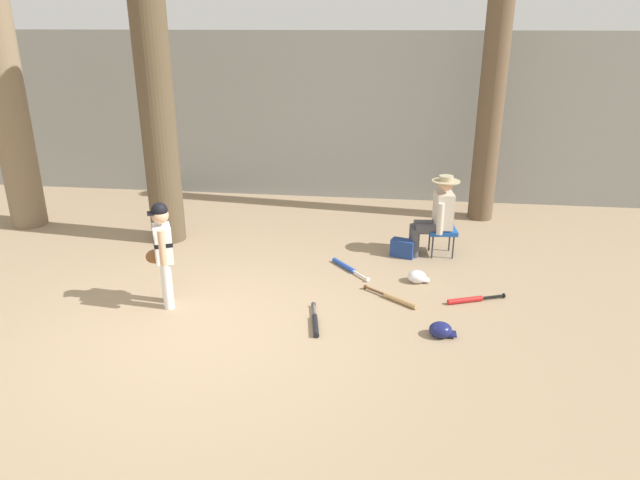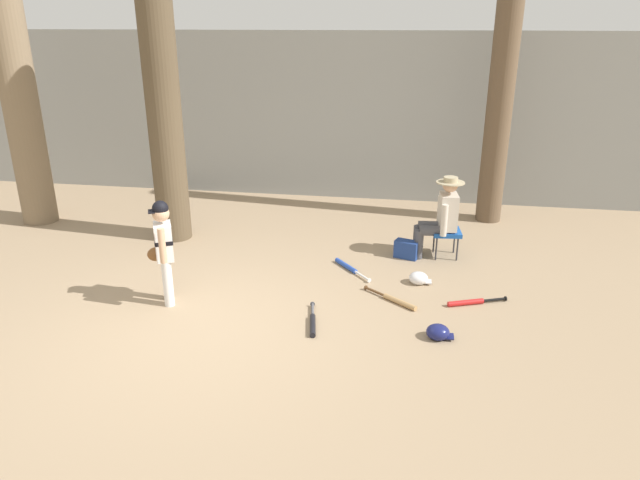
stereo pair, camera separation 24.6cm
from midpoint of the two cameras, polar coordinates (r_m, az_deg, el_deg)
The scene contains 14 objects.
ground_plane at distance 6.70m, azimuth -12.18°, elevation -8.85°, with size 60.00×60.00×0.00m, color #9E8466.
concrete_back_wall at distance 11.41m, azimuth -3.46°, elevation 12.13°, with size 18.00×0.36×3.10m, color gray.
tree_near_player at distance 9.10m, azimuth -16.41°, elevation 11.45°, with size 0.85×0.85×4.68m.
tree_behind_spectator at distance 10.09m, azimuth 16.13°, elevation 16.28°, with size 0.71×0.71×5.97m.
young_ballplayer at distance 7.13m, azimuth -16.18°, elevation -0.74°, with size 0.48×0.54×1.31m.
folding_stool at distance 8.65m, azimuth 11.10°, elevation 0.83°, with size 0.44×0.44×0.41m.
seated_spectator at distance 8.55m, azimuth 10.58°, elevation 2.58°, with size 0.67×0.54×1.20m.
handbag_beside_stool at distance 8.58m, azimuth 7.34°, elevation -0.80°, with size 0.34×0.18×0.26m, color navy.
bat_black_composite at distance 6.67m, azimuth -1.55°, elevation -8.15°, with size 0.20×0.76×0.07m.
bat_red_barrel at distance 7.39m, azimuth 13.56°, elevation -5.72°, with size 0.74×0.34×0.07m.
bat_wood_tan at distance 7.25m, azimuth 6.51°, elevation -5.79°, with size 0.69×0.54×0.07m.
bat_blue_youth at distance 8.11m, azimuth 1.73°, elevation -2.66°, with size 0.57×0.67×0.07m.
batting_helmet_navy at distance 6.56m, azimuth 10.71°, elevation -8.68°, with size 0.30×0.23×0.17m.
batting_helmet_white at distance 7.79m, azimuth 8.62°, elevation -3.60°, with size 0.30×0.23×0.17m.
Camera 1 is at (1.99, -5.47, 3.26)m, focal length 32.58 mm.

